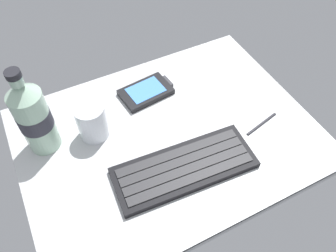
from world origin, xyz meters
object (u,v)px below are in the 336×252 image
(stylus_pen, at_px, (262,123))
(handheld_device, at_px, (146,92))
(keyboard, at_px, (184,167))
(juice_cup, at_px, (92,122))
(water_bottle, at_px, (33,117))

(stylus_pen, bearing_deg, handheld_device, 120.35)
(keyboard, bearing_deg, juice_cup, 127.79)
(stylus_pen, bearing_deg, water_bottle, 146.57)
(juice_cup, height_order, stylus_pen, juice_cup)
(handheld_device, xyz_separation_m, stylus_pen, (0.19, -0.21, -0.00))
(keyboard, distance_m, juice_cup, 0.22)
(juice_cup, bearing_deg, handheld_device, 21.41)
(keyboard, bearing_deg, water_bottle, 140.70)
(handheld_device, bearing_deg, water_bottle, -171.71)
(stylus_pen, bearing_deg, juice_cup, 144.24)
(handheld_device, relative_size, juice_cup, 1.57)
(handheld_device, bearing_deg, juice_cup, -158.59)
(handheld_device, xyz_separation_m, water_bottle, (-0.26, -0.04, 0.08))
(keyboard, height_order, juice_cup, juice_cup)
(juice_cup, xyz_separation_m, stylus_pen, (0.35, -0.15, -0.04))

